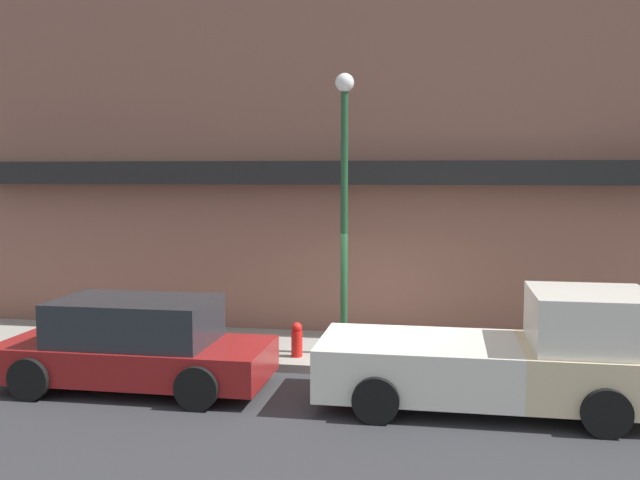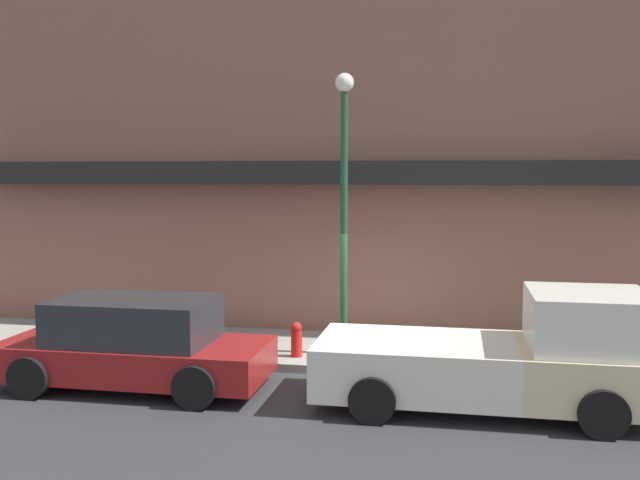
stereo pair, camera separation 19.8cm
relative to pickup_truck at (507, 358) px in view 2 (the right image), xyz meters
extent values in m
plane|color=#2D2D30|center=(-2.47, 1.34, -0.82)|extent=(80.00, 80.00, 0.00)
cube|color=gray|center=(-2.47, 2.77, -0.74)|extent=(36.00, 2.85, 0.15)
cube|color=brown|center=(-2.47, 5.69, 4.59)|extent=(19.80, 3.00, 10.82)
cube|color=black|center=(-2.47, 3.89, 2.84)|extent=(18.22, 0.60, 0.50)
cube|color=beige|center=(1.18, 0.00, -0.19)|extent=(2.06, 2.04, 0.81)
cube|color=silver|center=(1.18, 0.00, 0.64)|extent=(1.75, 1.87, 0.85)
cube|color=silver|center=(-1.40, 0.00, -0.19)|extent=(3.10, 2.04, 0.81)
cylinder|color=black|center=(1.23, 1.02, -0.47)|extent=(0.70, 0.22, 0.70)
cylinder|color=black|center=(1.23, -1.02, -0.47)|extent=(0.70, 0.22, 0.70)
cylinder|color=black|center=(-1.97, 1.02, -0.47)|extent=(0.70, 0.22, 0.70)
cylinder|color=black|center=(-1.97, -1.02, -0.47)|extent=(0.70, 0.22, 0.70)
cube|color=maroon|center=(-6.16, 0.00, -0.31)|extent=(4.57, 1.83, 0.59)
cube|color=#23282D|center=(-6.16, 0.00, 0.35)|extent=(2.65, 1.65, 0.74)
cylinder|color=black|center=(-4.75, 0.92, -0.47)|extent=(0.70, 0.22, 0.70)
cylinder|color=black|center=(-4.75, -0.92, -0.47)|extent=(0.70, 0.22, 0.70)
cylinder|color=black|center=(-7.58, 0.92, -0.47)|extent=(0.70, 0.22, 0.70)
cylinder|color=black|center=(-7.58, -0.92, -0.47)|extent=(0.70, 0.22, 0.70)
cylinder|color=red|center=(-3.77, 1.93, -0.42)|extent=(0.21, 0.21, 0.50)
sphere|color=red|center=(-3.77, 1.93, -0.10)|extent=(0.20, 0.20, 0.20)
cylinder|color=#1E4728|center=(-2.92, 2.32, 1.85)|extent=(0.14, 0.14, 5.02)
sphere|color=silver|center=(-2.92, 2.32, 4.54)|extent=(0.36, 0.36, 0.36)
camera|label=1|loc=(-1.02, -11.16, 2.85)|focal=40.00mm
camera|label=2|loc=(-0.82, -11.12, 2.85)|focal=40.00mm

